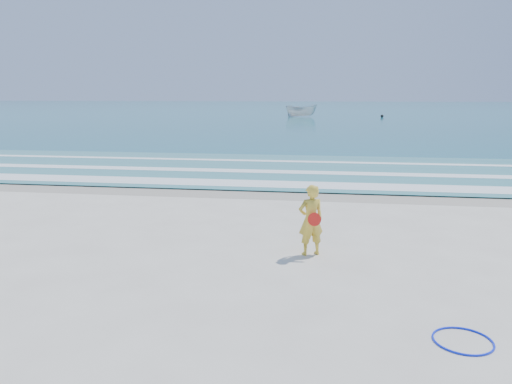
# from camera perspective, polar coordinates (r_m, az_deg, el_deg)

# --- Properties ---
(ground) EXTENTS (400.00, 400.00, 0.00)m
(ground) POSITION_cam_1_polar(r_m,az_deg,el_deg) (8.31, -7.55, -12.05)
(ground) COLOR silver
(ground) RESTS_ON ground
(wet_sand) EXTENTS (400.00, 2.40, 0.00)m
(wet_sand) POSITION_cam_1_polar(r_m,az_deg,el_deg) (16.79, 0.98, -0.01)
(wet_sand) COLOR #B2A893
(wet_sand) RESTS_ON ground
(ocean) EXTENTS (400.00, 190.00, 0.04)m
(ocean) POSITION_cam_1_polar(r_m,az_deg,el_deg) (112.39, 7.64, 9.46)
(ocean) COLOR #19727F
(ocean) RESTS_ON ground
(shallow) EXTENTS (400.00, 10.00, 0.01)m
(shallow) POSITION_cam_1_polar(r_m,az_deg,el_deg) (21.68, 2.75, 2.64)
(shallow) COLOR #59B7AD
(shallow) RESTS_ON ocean
(foam_near) EXTENTS (400.00, 1.40, 0.01)m
(foam_near) POSITION_cam_1_polar(r_m,az_deg,el_deg) (18.05, 1.53, 0.94)
(foam_near) COLOR white
(foam_near) RESTS_ON shallow
(foam_mid) EXTENTS (400.00, 0.90, 0.01)m
(foam_mid) POSITION_cam_1_polar(r_m,az_deg,el_deg) (20.89, 2.53, 2.34)
(foam_mid) COLOR white
(foam_mid) RESTS_ON shallow
(foam_far) EXTENTS (400.00, 0.60, 0.01)m
(foam_far) POSITION_cam_1_polar(r_m,az_deg,el_deg) (24.14, 3.37, 3.53)
(foam_far) COLOR white
(foam_far) RESTS_ON shallow
(hoop) EXTENTS (0.98, 0.98, 0.03)m
(hoop) POSITION_cam_1_polar(r_m,az_deg,el_deg) (7.50, 22.56, -15.41)
(hoop) COLOR #0D24F4
(hoop) RESTS_ON ground
(boat) EXTENTS (4.62, 2.29, 1.71)m
(boat) POSITION_cam_1_polar(r_m,az_deg,el_deg) (70.93, 5.19, 9.25)
(boat) COLOR silver
(boat) RESTS_ON ocean
(buoy) EXTENTS (0.42, 0.42, 0.42)m
(buoy) POSITION_cam_1_polar(r_m,az_deg,el_deg) (70.19, 14.21, 8.41)
(buoy) COLOR black
(buoy) RESTS_ON ocean
(woman) EXTENTS (0.63, 0.54, 1.47)m
(woman) POSITION_cam_1_polar(r_m,az_deg,el_deg) (10.23, 6.28, -3.20)
(woman) COLOR yellow
(woman) RESTS_ON ground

